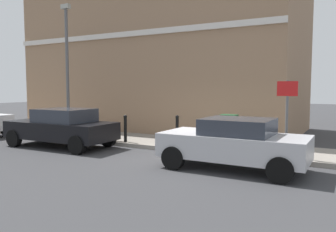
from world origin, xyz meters
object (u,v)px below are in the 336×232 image
bollard_near_cabinet (177,128)px  lamppost (67,63)px  car_silver (234,143)px  street_sign (287,107)px  car_black (62,127)px  utility_cabinet (229,132)px  bollard_far_kerb (125,127)px

bollard_near_cabinet → lamppost: size_ratio=0.18×
car_silver → street_sign: bearing=-122.0°
car_black → utility_cabinet: car_black is taller
car_silver → lamppost: 9.13m
utility_cabinet → street_sign: 2.34m
lamppost → car_silver: bearing=-104.6°
car_silver → bollard_near_cabinet: car_silver is taller
bollard_near_cabinet → lamppost: (-0.25, 5.42, 2.60)m
bollard_far_kerb → street_sign: 5.97m
car_silver → lamppost: (2.21, 8.48, 2.57)m
bollard_near_cabinet → lamppost: 6.01m
utility_cabinet → bollard_near_cabinet: bearing=87.3°
car_black → utility_cabinet: 6.18m
bollard_near_cabinet → bollard_far_kerb: bearing=116.2°
car_silver → bollard_near_cabinet: size_ratio=3.79×
car_silver → street_sign: 2.21m
car_black → bollard_near_cabinet: car_black is taller
bollard_near_cabinet → lamppost: bearing=92.6°
utility_cabinet → lamppost: 7.95m
bollard_near_cabinet → bollard_far_kerb: 1.98m
bollard_near_cabinet → bollard_far_kerb: (-0.88, 1.78, 0.00)m
lamppost → street_sign: bearing=-93.0°
car_silver → bollard_far_kerb: 5.10m
car_black → bollard_far_kerb: (1.39, -1.92, -0.04)m
bollard_far_kerb → street_sign: size_ratio=0.45×
bollard_far_kerb → street_sign: street_sign is taller
street_sign → bollard_far_kerb: bearing=91.2°
car_black → utility_cabinet: (2.17, -5.79, -0.07)m
car_black → lamppost: (2.02, 1.72, 2.55)m
bollard_far_kerb → car_black: bearing=125.9°
car_silver → bollard_near_cabinet: bearing=-39.2°
bollard_far_kerb → lamppost: lamppost is taller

